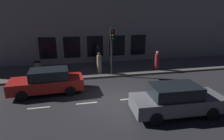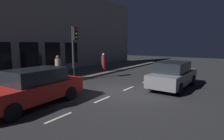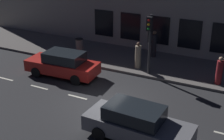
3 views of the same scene
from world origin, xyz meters
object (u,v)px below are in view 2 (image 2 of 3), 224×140
Objects in this scene: pedestrian_1 at (104,63)px; pedestrian_2 at (58,69)px; traffic_light at (74,44)px; pedestrian_0 at (40,65)px; parked_car_1 at (173,75)px; parked_car_0 at (34,87)px.

pedestrian_2 is (0.14, 5.06, 0.03)m from pedestrian_1.
pedestrian_0 is at bearing 13.69° from traffic_light.
traffic_light is 0.80× the size of parked_car_1.
parked_car_1 is 2.79× the size of pedestrian_1.
traffic_light is at bearing -47.15° from pedestrian_2.
parked_car_1 is 7.62m from pedestrian_2.
pedestrian_1 is (2.83, -8.81, 0.13)m from parked_car_0.
pedestrian_2 is (-2.38, 0.21, -0.09)m from pedestrian_0.
parked_car_0 is 2.74× the size of pedestrian_1.
pedestrian_0 is at bearing -39.50° from parked_car_0.
pedestrian_1 is 5.06m from pedestrian_2.
parked_car_1 is (-6.41, -1.92, -1.83)m from traffic_light.
pedestrian_2 is at bearing 55.72° from traffic_light.
parked_car_0 is 2.65× the size of pedestrian_2.
parked_car_1 is at bearing -80.77° from pedestrian_2.
parked_car_0 is 2.43× the size of pedestrian_0.
pedestrian_1 is at bearing -75.20° from parked_car_0.
pedestrian_2 is at bearing -54.64° from parked_car_0.
pedestrian_1 is (0.50, -4.12, -1.71)m from traffic_light.
pedestrian_1 reaches higher than parked_car_0.
pedestrian_2 is at bearing -115.94° from pedestrian_1.
pedestrian_1 is (6.91, -2.20, 0.13)m from parked_car_1.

